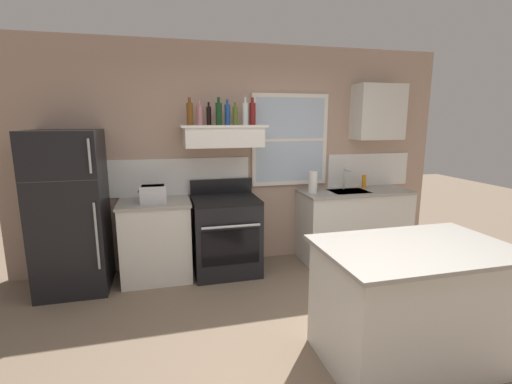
% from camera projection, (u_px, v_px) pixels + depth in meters
% --- Properties ---
extents(ground_plane, '(16.00, 16.00, 0.00)m').
position_uv_depth(ground_plane, '(303.00, 367.00, 2.70)').
color(ground_plane, '#7A6651').
extents(back_wall, '(5.40, 0.11, 2.70)m').
position_uv_depth(back_wall, '(242.00, 156.00, 4.56)').
color(back_wall, tan).
rests_on(back_wall, ground_plane).
extents(refrigerator, '(0.70, 0.72, 1.70)m').
position_uv_depth(refrigerator, '(70.00, 212.00, 3.82)').
color(refrigerator, black).
rests_on(refrigerator, ground_plane).
extents(counter_left_of_stove, '(0.79, 0.63, 0.91)m').
position_uv_depth(counter_left_of_stove, '(156.00, 240.00, 4.16)').
color(counter_left_of_stove, silver).
rests_on(counter_left_of_stove, ground_plane).
extents(toaster, '(0.30, 0.20, 0.19)m').
position_uv_depth(toaster, '(153.00, 194.00, 3.99)').
color(toaster, silver).
rests_on(toaster, counter_left_of_stove).
extents(stove_range, '(0.76, 0.69, 1.09)m').
position_uv_depth(stove_range, '(226.00, 235.00, 4.32)').
color(stove_range, black).
rests_on(stove_range, ground_plane).
extents(range_hood_shelf, '(0.96, 0.52, 0.24)m').
position_uv_depth(range_hood_shelf, '(223.00, 136.00, 4.18)').
color(range_hood_shelf, white).
extents(bottle_amber_wine, '(0.07, 0.07, 0.30)m').
position_uv_depth(bottle_amber_wine, '(190.00, 114.00, 4.00)').
color(bottle_amber_wine, brown).
rests_on(bottle_amber_wine, range_hood_shelf).
extents(bottle_rose_pink, '(0.07, 0.07, 0.28)m').
position_uv_depth(bottle_rose_pink, '(200.00, 115.00, 4.11)').
color(bottle_rose_pink, '#C67F84').
rests_on(bottle_rose_pink, range_hood_shelf).
extents(bottle_balsamic_dark, '(0.06, 0.06, 0.26)m').
position_uv_depth(bottle_balsamic_dark, '(209.00, 115.00, 4.14)').
color(bottle_balsamic_dark, black).
rests_on(bottle_balsamic_dark, range_hood_shelf).
extents(bottle_dark_green_wine, '(0.07, 0.07, 0.30)m').
position_uv_depth(bottle_dark_green_wine, '(219.00, 113.00, 4.07)').
color(bottle_dark_green_wine, '#143819').
rests_on(bottle_dark_green_wine, range_hood_shelf).
extents(bottle_blue_liqueur, '(0.07, 0.07, 0.29)m').
position_uv_depth(bottle_blue_liqueur, '(227.00, 114.00, 4.15)').
color(bottle_blue_liqueur, '#1E478C').
rests_on(bottle_blue_liqueur, range_hood_shelf).
extents(bottle_olive_oil_square, '(0.06, 0.06, 0.25)m').
position_uv_depth(bottle_olive_oil_square, '(235.00, 115.00, 4.15)').
color(bottle_olive_oil_square, '#4C601E').
rests_on(bottle_olive_oil_square, range_hood_shelf).
extents(bottle_clear_tall, '(0.06, 0.06, 0.31)m').
position_uv_depth(bottle_clear_tall, '(245.00, 113.00, 4.18)').
color(bottle_clear_tall, silver).
rests_on(bottle_clear_tall, range_hood_shelf).
extents(bottle_red_label_wine, '(0.07, 0.07, 0.31)m').
position_uv_depth(bottle_red_label_wine, '(253.00, 113.00, 4.26)').
color(bottle_red_label_wine, maroon).
rests_on(bottle_red_label_wine, range_hood_shelf).
extents(counter_right_with_sink, '(1.43, 0.63, 0.91)m').
position_uv_depth(counter_right_with_sink, '(353.00, 224.00, 4.77)').
color(counter_right_with_sink, silver).
rests_on(counter_right_with_sink, ground_plane).
extents(sink_faucet, '(0.03, 0.17, 0.28)m').
position_uv_depth(sink_faucet, '(345.00, 176.00, 4.72)').
color(sink_faucet, silver).
rests_on(sink_faucet, counter_right_with_sink).
extents(paper_towel_roll, '(0.11, 0.11, 0.27)m').
position_uv_depth(paper_towel_roll, '(313.00, 182.00, 4.51)').
color(paper_towel_roll, white).
rests_on(paper_towel_roll, counter_right_with_sink).
extents(dish_soap_bottle, '(0.06, 0.06, 0.18)m').
position_uv_depth(dish_soap_bottle, '(364.00, 182.00, 4.80)').
color(dish_soap_bottle, orange).
rests_on(dish_soap_bottle, counter_right_with_sink).
extents(kitchen_island, '(1.40, 0.90, 0.91)m').
position_uv_depth(kitchen_island, '(412.00, 303.00, 2.72)').
color(kitchen_island, silver).
rests_on(kitchen_island, ground_plane).
extents(upper_cabinet_right, '(0.64, 0.32, 0.70)m').
position_uv_depth(upper_cabinet_right, '(378.00, 112.00, 4.71)').
color(upper_cabinet_right, silver).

